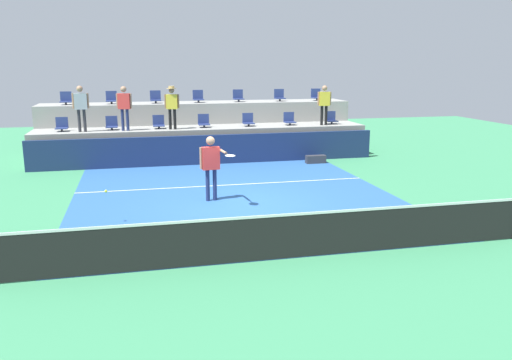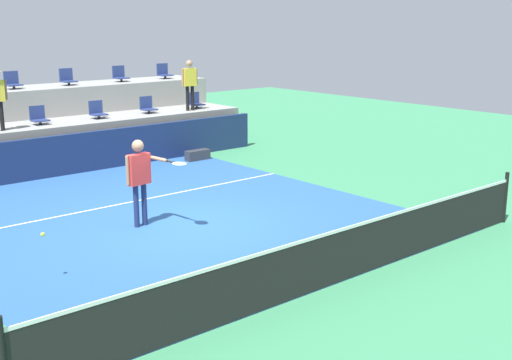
% 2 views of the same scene
% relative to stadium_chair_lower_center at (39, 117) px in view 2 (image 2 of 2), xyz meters
% --- Properties ---
extents(ground_plane, '(40.00, 40.00, 0.00)m').
position_rel_stadium_chair_lower_center_xyz_m(ground_plane, '(0.02, -7.23, -1.46)').
color(ground_plane, '#388456').
extents(court_inner_paint, '(9.00, 10.00, 0.01)m').
position_rel_stadium_chair_lower_center_xyz_m(court_inner_paint, '(0.02, -6.23, -1.46)').
color(court_inner_paint, '#285693').
rests_on(court_inner_paint, ground_plane).
extents(court_service_line, '(9.00, 0.06, 0.00)m').
position_rel_stadium_chair_lower_center_xyz_m(court_service_line, '(0.02, -4.83, -1.46)').
color(court_service_line, white).
rests_on(court_service_line, ground_plane).
extents(tennis_net, '(10.48, 0.08, 1.07)m').
position_rel_stadium_chair_lower_center_xyz_m(tennis_net, '(0.02, -11.23, -0.97)').
color(tennis_net, black).
rests_on(tennis_net, ground_plane).
extents(sponsor_backboard, '(13.00, 0.16, 1.10)m').
position_rel_stadium_chair_lower_center_xyz_m(sponsor_backboard, '(0.02, -1.23, -0.91)').
color(sponsor_backboard, navy).
rests_on(sponsor_backboard, ground_plane).
extents(seating_tier_lower, '(13.00, 1.80, 1.25)m').
position_rel_stadium_chair_lower_center_xyz_m(seating_tier_lower, '(0.02, 0.07, -0.84)').
color(seating_tier_lower, gray).
rests_on(seating_tier_lower, ground_plane).
extents(seating_tier_upper, '(13.00, 1.80, 2.10)m').
position_rel_stadium_chair_lower_center_xyz_m(seating_tier_upper, '(0.02, 1.87, -0.41)').
color(seating_tier_upper, gray).
rests_on(seating_tier_upper, ground_plane).
extents(stadium_chair_lower_center, '(0.44, 0.40, 0.52)m').
position_rel_stadium_chair_lower_center_xyz_m(stadium_chair_lower_center, '(0.00, 0.00, 0.00)').
color(stadium_chair_lower_center, '#2D2D33').
rests_on(stadium_chair_lower_center, seating_tier_lower).
extents(stadium_chair_lower_mid_right, '(0.44, 0.40, 0.52)m').
position_rel_stadium_chair_lower_center_xyz_m(stadium_chair_lower_mid_right, '(1.80, 0.00, 0.00)').
color(stadium_chair_lower_mid_right, '#2D2D33').
rests_on(stadium_chair_lower_mid_right, seating_tier_lower).
extents(stadium_chair_lower_right, '(0.44, 0.40, 0.52)m').
position_rel_stadium_chair_lower_center_xyz_m(stadium_chair_lower_right, '(3.53, 0.00, 0.00)').
color(stadium_chair_lower_right, '#2D2D33').
rests_on(stadium_chair_lower_right, seating_tier_lower).
extents(stadium_chair_lower_far_right, '(0.44, 0.40, 0.52)m').
position_rel_stadium_chair_lower_center_xyz_m(stadium_chair_lower_far_right, '(5.35, 0.00, 0.00)').
color(stadium_chair_lower_far_right, '#2D2D33').
rests_on(stadium_chair_lower_far_right, seating_tier_lower).
extents(stadium_chair_upper_center, '(0.44, 0.40, 0.52)m').
position_rel_stadium_chair_lower_center_xyz_m(stadium_chair_upper_center, '(0.02, 1.80, 0.85)').
color(stadium_chair_upper_center, '#2D2D33').
rests_on(stadium_chair_upper_center, seating_tier_upper).
extents(stadium_chair_upper_mid_right, '(0.44, 0.40, 0.52)m').
position_rel_stadium_chair_lower_center_xyz_m(stadium_chair_upper_mid_right, '(1.76, 1.80, 0.85)').
color(stadium_chair_upper_mid_right, '#2D2D33').
rests_on(stadium_chair_upper_mid_right, seating_tier_upper).
extents(stadium_chair_upper_right, '(0.44, 0.40, 0.52)m').
position_rel_stadium_chair_lower_center_xyz_m(stadium_chair_upper_right, '(3.61, 1.80, 0.85)').
color(stadium_chair_upper_right, '#2D2D33').
rests_on(stadium_chair_upper_right, seating_tier_upper).
extents(stadium_chair_upper_far_right, '(0.44, 0.40, 0.52)m').
position_rel_stadium_chair_lower_center_xyz_m(stadium_chair_upper_far_right, '(5.32, 1.80, 0.85)').
color(stadium_chair_upper_far_right, '#2D2D33').
rests_on(stadium_chair_upper_far_right, seating_tier_upper).
extents(tennis_player, '(0.83, 1.21, 1.79)m').
position_rel_stadium_chair_lower_center_xyz_m(tennis_player, '(-0.67, -6.58, -0.36)').
color(tennis_player, navy).
rests_on(tennis_player, ground_plane).
extents(spectator_leaning_on_rail, '(0.57, 0.24, 1.60)m').
position_rel_stadium_chair_lower_center_xyz_m(spectator_leaning_on_rail, '(4.88, -0.38, 0.74)').
color(spectator_leaning_on_rail, black).
rests_on(spectator_leaning_on_rail, seating_tier_lower).
extents(tennis_ball, '(0.07, 0.07, 0.07)m').
position_rel_stadium_chair_lower_center_xyz_m(tennis_ball, '(-3.39, -8.12, -0.66)').
color(tennis_ball, '#CCE033').
extents(equipment_bag, '(0.76, 0.28, 0.30)m').
position_rel_stadium_chair_lower_center_xyz_m(equipment_bag, '(3.99, -1.99, -1.31)').
color(equipment_bag, '#333338').
rests_on(equipment_bag, ground_plane).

